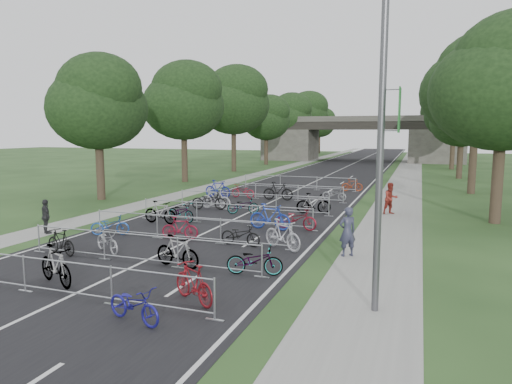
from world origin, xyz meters
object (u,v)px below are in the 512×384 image
at_px(pedestrian_c, 46,217).
at_px(pedestrian_b, 391,199).
at_px(bike_1, 56,266).
at_px(overpass_bridge, 360,139).
at_px(lamppost, 382,148).
at_px(pedestrian_a, 347,232).
at_px(bike_2, 134,305).

bearing_deg(pedestrian_c, pedestrian_b, -112.19).
distance_m(bike_1, pedestrian_b, 18.36).
relative_size(overpass_bridge, pedestrian_b, 17.25).
xyz_separation_m(lamppost, pedestrian_c, (-15.13, 4.22, -3.48)).
distance_m(lamppost, pedestrian_b, 15.23).
distance_m(overpass_bridge, pedestrian_a, 58.38).
relative_size(pedestrian_a, pedestrian_c, 1.18).
distance_m(lamppost, pedestrian_a, 6.27).
relative_size(lamppost, bike_2, 4.68).
bearing_deg(pedestrian_c, lamppost, -163.83).
xyz_separation_m(bike_1, pedestrian_c, (-5.70, 5.46, 0.19)).
distance_m(bike_2, pedestrian_a, 8.84).
distance_m(bike_2, pedestrian_c, 11.89).
bearing_deg(overpass_bridge, pedestrian_c, -96.60).
height_order(lamppost, bike_2, lamppost).
bearing_deg(bike_1, overpass_bridge, 21.99).
xyz_separation_m(bike_2, pedestrian_a, (4.00, 7.87, 0.48)).
height_order(bike_1, pedestrian_b, pedestrian_b).
height_order(bike_2, pedestrian_a, pedestrian_a).
relative_size(lamppost, pedestrian_c, 5.13).
distance_m(lamppost, bike_2, 7.28).
relative_size(overpass_bridge, pedestrian_a, 16.46).
bearing_deg(lamppost, bike_2, -153.25).
distance_m(pedestrian_a, pedestrian_c, 13.63).
bearing_deg(pedestrian_b, overpass_bridge, 64.44).
height_order(overpass_bridge, pedestrian_b, overpass_bridge).
bearing_deg(overpass_bridge, lamppost, -82.47).
distance_m(overpass_bridge, bike_2, 65.92).
bearing_deg(lamppost, pedestrian_c, 164.40).
height_order(bike_1, pedestrian_a, pedestrian_a).
bearing_deg(lamppost, pedestrian_b, 92.13).
xyz_separation_m(overpass_bridge, lamppost, (8.33, -63.00, 0.75)).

